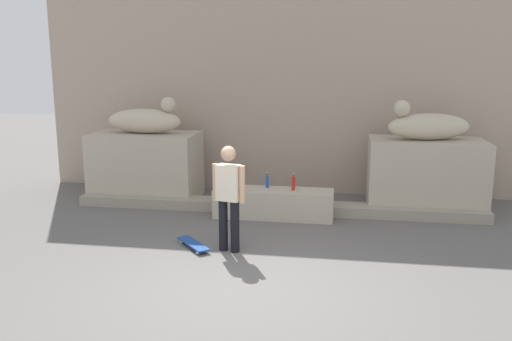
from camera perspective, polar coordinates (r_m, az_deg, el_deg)
ground_plane at (r=7.34m, az=-1.61°, el=-12.23°), size 40.00×40.00×0.00m
facade_wall at (r=12.32m, az=3.40°, el=11.79°), size 11.00×0.60×5.97m
pedestal_left at (r=11.90m, az=-11.41°, el=0.50°), size 2.22×1.27×1.40m
pedestal_right at (r=11.26m, az=17.31°, el=-0.45°), size 2.22×1.27×1.40m
statue_reclining_left at (r=11.74m, az=-11.44°, el=5.21°), size 1.62×0.62×0.78m
statue_reclining_right at (r=11.09m, az=17.44°, el=4.52°), size 1.68×0.88×0.78m
ledge_block at (r=10.33m, az=1.84°, el=-3.46°), size 2.25×0.62×0.54m
skater at (r=8.40m, az=-2.87°, el=-2.46°), size 0.53×0.28×1.67m
skateboard at (r=8.83m, az=-6.57°, el=-7.63°), size 0.68×0.73×0.08m
bottle_green at (r=10.47m, az=-2.83°, el=-0.98°), size 0.07×0.07×0.32m
bottle_clear at (r=10.20m, az=-2.00°, el=-1.46°), size 0.07×0.07×0.27m
bottle_red at (r=10.21m, az=3.93°, el=-1.34°), size 0.07×0.07×0.32m
bottle_blue at (r=10.38m, az=1.18°, el=-1.15°), size 0.06×0.06×0.29m
stair_step at (r=10.73m, az=2.10°, el=-3.81°), size 8.00×0.50×0.20m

